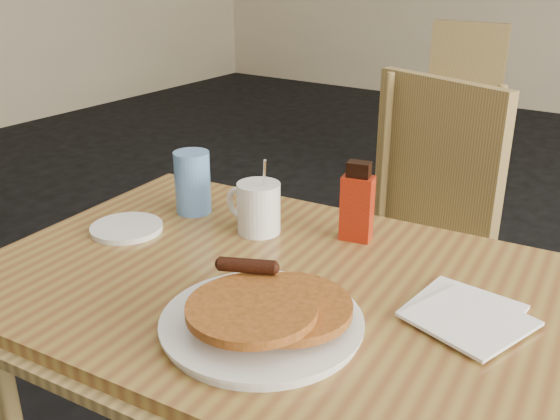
# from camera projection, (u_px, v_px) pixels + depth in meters

# --- Properties ---
(main_table) EXTENTS (1.22, 0.88, 0.75)m
(main_table) POSITION_uv_depth(u_px,v_px,m) (280.00, 301.00, 1.16)
(main_table) COLOR olive
(main_table) RESTS_ON floor
(chair_main_far) EXTENTS (0.57, 0.58, 0.99)m
(chair_main_far) POSITION_uv_depth(u_px,v_px,m) (417.00, 223.00, 1.78)
(chair_main_far) COLOR tan
(chair_main_far) RESTS_ON floor
(chair_wall_extra) EXTENTS (0.45, 0.45, 0.95)m
(chair_wall_extra) POSITION_uv_depth(u_px,v_px,m) (458.00, 93.00, 3.55)
(chair_wall_extra) COLOR tan
(chair_wall_extra) RESTS_ON floor
(pancake_plate) EXTENTS (0.32, 0.32, 0.09)m
(pancake_plate) POSITION_uv_depth(u_px,v_px,m) (263.00, 315.00, 0.98)
(pancake_plate) COLOR white
(pancake_plate) RESTS_ON main_table
(coffee_mug) EXTENTS (0.13, 0.09, 0.17)m
(coffee_mug) POSITION_uv_depth(u_px,v_px,m) (258.00, 207.00, 1.32)
(coffee_mug) COLOR white
(coffee_mug) RESTS_ON main_table
(syrup_bottle) EXTENTS (0.07, 0.05, 0.17)m
(syrup_bottle) POSITION_uv_depth(u_px,v_px,m) (357.00, 204.00, 1.28)
(syrup_bottle) COLOR maroon
(syrup_bottle) RESTS_ON main_table
(napkin_stack) EXTENTS (0.21, 0.22, 0.01)m
(napkin_stack) POSITION_uv_depth(u_px,v_px,m) (466.00, 315.00, 1.02)
(napkin_stack) COLOR white
(napkin_stack) RESTS_ON main_table
(blue_tumbler) EXTENTS (0.09, 0.09, 0.14)m
(blue_tumbler) POSITION_uv_depth(u_px,v_px,m) (193.00, 182.00, 1.42)
(blue_tumbler) COLOR #598BD1
(blue_tumbler) RESTS_ON main_table
(side_saucer) EXTENTS (0.17, 0.17, 0.01)m
(side_saucer) POSITION_uv_depth(u_px,v_px,m) (127.00, 228.00, 1.34)
(side_saucer) COLOR white
(side_saucer) RESTS_ON main_table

